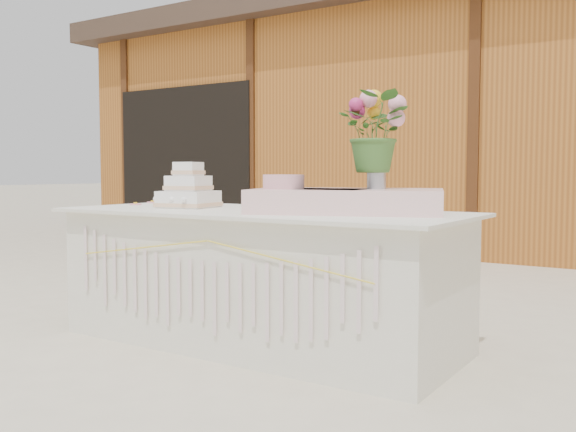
% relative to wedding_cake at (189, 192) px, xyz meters
% --- Properties ---
extents(ground, '(80.00, 80.00, 0.00)m').
position_rel_wedding_cake_xyz_m(ground, '(0.53, 0.01, -0.86)').
color(ground, beige).
rests_on(ground, ground).
extents(barn, '(12.60, 4.60, 3.30)m').
position_rel_wedding_cake_xyz_m(barn, '(0.52, 6.00, 0.81)').
color(barn, '#A25E22').
rests_on(barn, ground).
extents(cake_table, '(2.40, 1.00, 0.77)m').
position_rel_wedding_cake_xyz_m(cake_table, '(0.53, 0.00, -0.48)').
color(cake_table, silver).
rests_on(cake_table, ground).
extents(wedding_cake, '(0.36, 0.36, 0.28)m').
position_rel_wedding_cake_xyz_m(wedding_cake, '(0.00, 0.00, 0.00)').
color(wedding_cake, white).
rests_on(wedding_cake, cake_table).
extents(pink_cake_stand, '(0.28, 0.28, 0.21)m').
position_rel_wedding_cake_xyz_m(pink_cake_stand, '(0.75, -0.08, 0.02)').
color(pink_cake_stand, white).
rests_on(pink_cake_stand, cake_table).
extents(satin_runner, '(1.15, 0.90, 0.13)m').
position_rel_wedding_cake_xyz_m(satin_runner, '(1.04, 0.10, -0.03)').
color(satin_runner, beige).
rests_on(satin_runner, cake_table).
extents(flower_vase, '(0.10, 0.10, 0.14)m').
position_rel_wedding_cake_xyz_m(flower_vase, '(1.18, 0.17, 0.10)').
color(flower_vase, silver).
rests_on(flower_vase, satin_runner).
extents(bouquet, '(0.41, 0.36, 0.43)m').
position_rel_wedding_cake_xyz_m(bouquet, '(1.18, 0.17, 0.38)').
color(bouquet, '#3B692A').
rests_on(bouquet, flower_vase).
extents(loose_flowers, '(0.20, 0.40, 0.02)m').
position_rel_wedding_cake_xyz_m(loose_flowers, '(-0.53, 0.10, -0.08)').
color(loose_flowers, pink).
rests_on(loose_flowers, cake_table).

